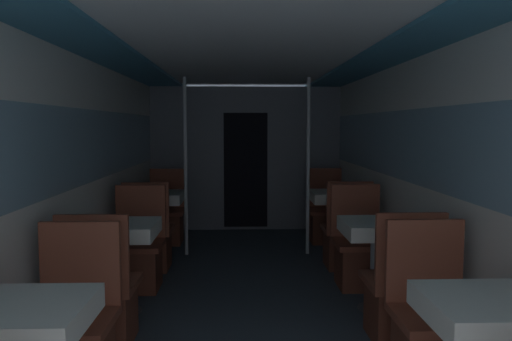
# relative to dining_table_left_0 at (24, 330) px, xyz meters

# --- Properties ---
(wall_left) EXTENTS (0.05, 8.37, 2.10)m
(wall_left) POSITION_rel_dining_table_left_0_xyz_m (-0.36, 2.13, 0.47)
(wall_left) COLOR silver
(wall_left) RESTS_ON ground_plane
(wall_right) EXTENTS (0.05, 8.37, 2.10)m
(wall_right) POSITION_rel_dining_table_left_0_xyz_m (2.46, 2.13, 0.47)
(wall_right) COLOR silver
(wall_right) RESTS_ON ground_plane
(ceiling_panel) EXTENTS (2.83, 8.37, 0.07)m
(ceiling_panel) POSITION_rel_dining_table_left_0_xyz_m (1.05, 2.13, 1.51)
(ceiling_panel) COLOR silver
(ceiling_panel) RESTS_ON wall_left
(bulkhead_far) EXTENTS (2.77, 0.09, 2.10)m
(bulkhead_far) POSITION_rel_dining_table_left_0_xyz_m (1.05, 5.15, 0.42)
(bulkhead_far) COLOR slate
(bulkhead_far) RESTS_ON ground_plane
(dining_table_left_0) EXTENTS (0.57, 0.57, 0.75)m
(dining_table_left_0) POSITION_rel_dining_table_left_0_xyz_m (0.00, 0.00, 0.00)
(dining_table_left_0) COLOR #4C4C51
(dining_table_left_0) RESTS_ON ground_plane
(dining_table_left_1) EXTENTS (0.57, 0.57, 0.75)m
(dining_table_left_1) POSITION_rel_dining_table_left_0_xyz_m (0.00, 1.85, 0.00)
(dining_table_left_1) COLOR #4C4C51
(dining_table_left_1) RESTS_ON ground_plane
(chair_left_near_1) EXTENTS (0.48, 0.48, 0.96)m
(chair_left_near_1) POSITION_rel_dining_table_left_0_xyz_m (0.00, 1.23, -0.34)
(chair_left_near_1) COLOR brown
(chair_left_near_1) RESTS_ON ground_plane
(chair_left_far_1) EXTENTS (0.48, 0.48, 0.96)m
(chair_left_far_1) POSITION_rel_dining_table_left_0_xyz_m (0.00, 2.46, -0.34)
(chair_left_far_1) COLOR brown
(chair_left_far_1) RESTS_ON ground_plane
(dining_table_left_2) EXTENTS (0.57, 0.57, 0.75)m
(dining_table_left_2) POSITION_rel_dining_table_left_0_xyz_m (0.00, 3.69, 0.00)
(dining_table_left_2) COLOR #4C4C51
(dining_table_left_2) RESTS_ON ground_plane
(chair_left_near_2) EXTENTS (0.48, 0.48, 0.96)m
(chair_left_near_2) POSITION_rel_dining_table_left_0_xyz_m (0.00, 3.08, -0.34)
(chair_left_near_2) COLOR brown
(chair_left_near_2) RESTS_ON ground_plane
(chair_left_far_2) EXTENTS (0.48, 0.48, 0.96)m
(chair_left_far_2) POSITION_rel_dining_table_left_0_xyz_m (0.00, 4.30, -0.34)
(chair_left_far_2) COLOR brown
(chair_left_far_2) RESTS_ON ground_plane
(support_pole_left_2) EXTENTS (0.04, 0.04, 2.10)m
(support_pole_left_2) POSITION_rel_dining_table_left_0_xyz_m (0.33, 3.69, 0.42)
(support_pole_left_2) COLOR silver
(support_pole_left_2) RESTS_ON ground_plane
(dining_table_right_0) EXTENTS (0.57, 0.57, 0.75)m
(dining_table_right_0) POSITION_rel_dining_table_left_0_xyz_m (2.10, 0.00, 0.00)
(dining_table_right_0) COLOR #4C4C51
(dining_table_right_0) RESTS_ON ground_plane
(chair_right_far_0) EXTENTS (0.48, 0.48, 0.96)m
(chair_right_far_0) POSITION_rel_dining_table_left_0_xyz_m (2.10, 0.61, -0.34)
(chair_right_far_0) COLOR brown
(chair_right_far_0) RESTS_ON ground_plane
(dining_table_right_1) EXTENTS (0.57, 0.57, 0.75)m
(dining_table_right_1) POSITION_rel_dining_table_left_0_xyz_m (2.10, 1.85, 0.00)
(dining_table_right_1) COLOR #4C4C51
(dining_table_right_1) RESTS_ON ground_plane
(chair_right_near_1) EXTENTS (0.48, 0.48, 0.96)m
(chair_right_near_1) POSITION_rel_dining_table_left_0_xyz_m (2.10, 1.23, -0.34)
(chair_right_near_1) COLOR brown
(chair_right_near_1) RESTS_ON ground_plane
(chair_right_far_1) EXTENTS (0.48, 0.48, 0.96)m
(chair_right_far_1) POSITION_rel_dining_table_left_0_xyz_m (2.10, 2.46, -0.34)
(chair_right_far_1) COLOR brown
(chair_right_far_1) RESTS_ON ground_plane
(dining_table_right_2) EXTENTS (0.57, 0.57, 0.75)m
(dining_table_right_2) POSITION_rel_dining_table_left_0_xyz_m (2.10, 3.69, 0.00)
(dining_table_right_2) COLOR #4C4C51
(dining_table_right_2) RESTS_ON ground_plane
(chair_right_near_2) EXTENTS (0.48, 0.48, 0.96)m
(chair_right_near_2) POSITION_rel_dining_table_left_0_xyz_m (2.10, 3.08, -0.34)
(chair_right_near_2) COLOR brown
(chair_right_near_2) RESTS_ON ground_plane
(chair_right_far_2) EXTENTS (0.48, 0.48, 0.96)m
(chair_right_far_2) POSITION_rel_dining_table_left_0_xyz_m (2.10, 4.30, -0.34)
(chair_right_far_2) COLOR brown
(chair_right_far_2) RESTS_ON ground_plane
(support_pole_right_2) EXTENTS (0.04, 0.04, 2.10)m
(support_pole_right_2) POSITION_rel_dining_table_left_0_xyz_m (1.77, 3.69, 0.42)
(support_pole_right_2) COLOR silver
(support_pole_right_2) RESTS_ON ground_plane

